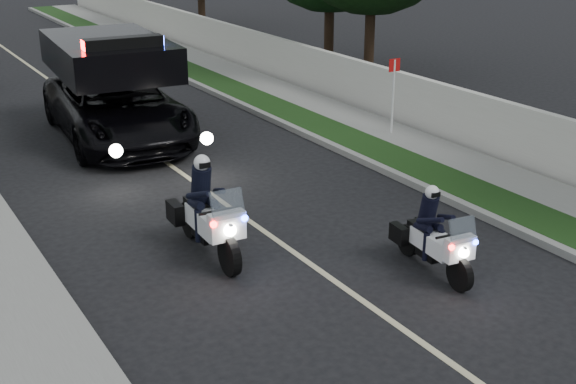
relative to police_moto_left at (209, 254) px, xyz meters
name	(u,v)px	position (x,y,z in m)	size (l,w,h in m)	color
ground	(406,332)	(1.34, -3.93, 0.00)	(120.00, 120.00, 0.00)	black
curb_right	(291,127)	(5.44, 6.07, 0.07)	(0.20, 60.00, 0.15)	gray
grass_verge	(312,124)	(6.14, 6.07, 0.08)	(1.20, 60.00, 0.16)	#193814
sidewalk_right	(349,117)	(7.44, 6.07, 0.08)	(1.40, 60.00, 0.16)	gray
property_wall	(377,91)	(8.44, 6.07, 0.75)	(0.22, 60.00, 1.50)	beige
lane_marking	(153,153)	(1.34, 6.07, 0.00)	(0.12, 50.00, 0.01)	#BFB78C
police_moto_left	(209,254)	(0.00, 0.00, 0.00)	(0.76, 2.17, 1.85)	white
police_moto_right	(431,271)	(2.98, -2.60, 0.00)	(0.63, 1.81, 1.54)	white
police_suv	(120,139)	(1.03, 7.72, 0.00)	(2.96, 6.40, 3.11)	black
sign_post	(391,138)	(7.34, 4.00, 0.00)	(0.35, 0.35, 2.23)	#A6160B
tree_right_c	(368,78)	(11.32, 10.34, 0.00)	(6.30, 6.30, 10.50)	black
tree_right_d	(328,70)	(10.88, 12.27, 0.00)	(6.03, 6.03, 10.06)	#123812
tree_right_e	(202,28)	(11.26, 24.31, 0.00)	(5.21, 5.21, 8.68)	black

